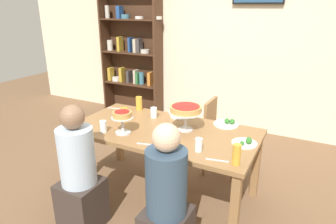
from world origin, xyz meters
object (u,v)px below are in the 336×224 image
at_px(cutlery_spare_fork, 217,160).
at_px(diner_near_right, 166,207).
at_px(salad_plate_spare, 227,124).
at_px(salad_plate_far_diner, 245,143).
at_px(diner_near_left, 79,178).
at_px(cutlery_fork_far, 165,150).
at_px(dining_table, 163,137).
at_px(cutlery_knife_far, 77,128).
at_px(chair_far_right, 218,133).
at_px(cutlery_knife_near, 147,144).
at_px(personal_pizza_stand, 122,117).
at_px(deep_dish_pizza_stand, 186,110).
at_px(bookshelf, 132,53).
at_px(water_glass_clear_near, 199,145).
at_px(beer_glass_amber_tall, 124,114).
at_px(water_glass_clear_far, 103,126).
at_px(water_glass_clear_spare, 154,113).
at_px(beer_glass_amber_short, 139,103).
at_px(salad_plate_near_diner, 181,115).
at_px(beer_glass_amber_spare, 237,154).
at_px(cutlery_fork_near, 115,108).

bearing_deg(cutlery_spare_fork, diner_near_right, -132.16).
height_order(diner_near_right, salad_plate_spare, diner_near_right).
bearing_deg(salad_plate_far_diner, salad_plate_spare, 126.97).
bearing_deg(diner_near_left, cutlery_fork_far, -60.19).
height_order(dining_table, cutlery_knife_far, cutlery_knife_far).
relative_size(chair_far_right, cutlery_knife_near, 4.83).
xyz_separation_m(personal_pizza_stand, cutlery_knife_near, (0.33, -0.11, -0.16)).
xyz_separation_m(deep_dish_pizza_stand, salad_plate_spare, (0.32, 0.31, -0.19)).
bearing_deg(bookshelf, chair_far_right, -32.35).
relative_size(chair_far_right, salad_plate_spare, 3.40).
bearing_deg(water_glass_clear_near, beer_glass_amber_tall, 161.81).
bearing_deg(chair_far_right, dining_table, -24.79).
relative_size(chair_far_right, water_glass_clear_far, 7.80).
bearing_deg(water_glass_clear_spare, beer_glass_amber_short, 152.70).
bearing_deg(personal_pizza_stand, diner_near_left, -103.37).
distance_m(salad_plate_near_diner, beer_glass_amber_spare, 1.10).
height_order(dining_table, diner_near_left, diner_near_left).
relative_size(salad_plate_near_diner, water_glass_clear_near, 1.97).
bearing_deg(cutlery_knife_far, water_glass_clear_far, 2.84).
xyz_separation_m(salad_plate_spare, cutlery_fork_far, (-0.30, -0.78, -0.01)).
distance_m(salad_plate_spare, cutlery_fork_near, 1.33).
relative_size(beer_glass_amber_tall, cutlery_knife_near, 0.74).
height_order(beer_glass_amber_short, cutlery_knife_near, beer_glass_amber_short).
bearing_deg(deep_dish_pizza_stand, diner_near_left, -126.24).
xyz_separation_m(salad_plate_far_diner, cutlery_knife_far, (-1.58, -0.39, -0.01)).
height_order(deep_dish_pizza_stand, salad_plate_spare, deep_dish_pizza_stand).
height_order(bookshelf, cutlery_spare_fork, bookshelf).
xyz_separation_m(bookshelf, cutlery_spare_fork, (2.36, -2.38, -0.36)).
bearing_deg(dining_table, water_glass_clear_far, -147.27).
relative_size(diner_near_right, personal_pizza_stand, 5.27).
height_order(diner_near_left, beer_glass_amber_spare, diner_near_left).
height_order(bookshelf, beer_glass_amber_tall, bookshelf).
xyz_separation_m(salad_plate_far_diner, cutlery_spare_fork, (-0.13, -0.39, -0.01)).
distance_m(chair_far_right, cutlery_fork_far, 1.15).
xyz_separation_m(beer_glass_amber_tall, water_glass_clear_far, (0.00, -0.36, -0.01)).
bearing_deg(personal_pizza_stand, diner_near_right, -34.77).
distance_m(bookshelf, beer_glass_amber_short, 2.02).
bearing_deg(chair_far_right, cutlery_spare_fork, 16.81).
xyz_separation_m(water_glass_clear_near, cutlery_knife_near, (-0.45, -0.09, -0.05)).
xyz_separation_m(salad_plate_spare, water_glass_clear_near, (-0.04, -0.67, 0.04)).
xyz_separation_m(deep_dish_pizza_stand, personal_pizza_stand, (-0.50, -0.34, -0.04)).
xyz_separation_m(diner_near_left, chair_far_right, (0.76, 1.48, -0.01)).
bearing_deg(dining_table, diner_near_left, -119.23).
xyz_separation_m(diner_near_right, cutlery_knife_near, (-0.40, 0.39, 0.25)).
bearing_deg(beer_glass_amber_spare, salad_plate_far_diner, 92.86).
bearing_deg(diner_near_right, chair_far_right, 3.35).
bearing_deg(personal_pizza_stand, salad_plate_spare, 38.32).
distance_m(bookshelf, salad_plate_spare, 2.77).
relative_size(diner_near_left, deep_dish_pizza_stand, 3.47).
bearing_deg(salad_plate_far_diner, cutlery_spare_fork, -107.74).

